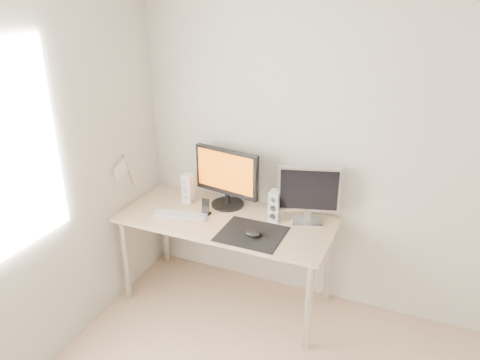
% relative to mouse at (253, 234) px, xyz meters
% --- Properties ---
extents(wall_back, '(3.50, 0.00, 3.50)m').
position_rel_mouse_xyz_m(wall_back, '(0.64, 0.55, 0.50)').
color(wall_back, beige).
rests_on(wall_back, ground).
extents(mousepad, '(0.45, 0.40, 0.00)m').
position_rel_mouse_xyz_m(mousepad, '(-0.02, 0.03, -0.02)').
color(mousepad, black).
rests_on(mousepad, desk).
extents(mouse, '(0.11, 0.07, 0.04)m').
position_rel_mouse_xyz_m(mouse, '(0.00, 0.00, 0.00)').
color(mouse, black).
rests_on(mouse, mousepad).
extents(desk, '(1.60, 0.70, 0.73)m').
position_rel_mouse_xyz_m(desk, '(-0.29, 0.18, -0.10)').
color(desk, '#D1B587').
rests_on(desk, ground).
extents(main_monitor, '(0.55, 0.30, 0.47)m').
position_rel_mouse_xyz_m(main_monitor, '(-0.37, 0.37, 0.23)').
color(main_monitor, black).
rests_on(main_monitor, desk).
extents(second_monitor, '(0.44, 0.22, 0.43)m').
position_rel_mouse_xyz_m(second_monitor, '(0.29, 0.36, 0.22)').
color(second_monitor, '#B6B6B8').
rests_on(second_monitor, desk).
extents(speaker_left, '(0.08, 0.09, 0.24)m').
position_rel_mouse_xyz_m(speaker_left, '(-0.68, 0.31, 0.10)').
color(speaker_left, white).
rests_on(speaker_left, desk).
extents(speaker_right, '(0.08, 0.09, 0.24)m').
position_rel_mouse_xyz_m(speaker_right, '(0.06, 0.29, 0.10)').
color(speaker_right, silver).
rests_on(speaker_right, desk).
extents(keyboard, '(0.44, 0.20, 0.02)m').
position_rel_mouse_xyz_m(keyboard, '(-0.62, 0.08, -0.02)').
color(keyboard, silver).
rests_on(keyboard, desk).
extents(phone_dock, '(0.07, 0.06, 0.13)m').
position_rel_mouse_xyz_m(phone_dock, '(-0.45, 0.17, 0.02)').
color(phone_dock, black).
rests_on(phone_dock, desk).
extents(pennant, '(0.01, 0.23, 0.29)m').
position_rel_mouse_xyz_m(pennant, '(-1.07, 0.03, 0.29)').
color(pennant, '#A57F54').
rests_on(pennant, wall_left).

